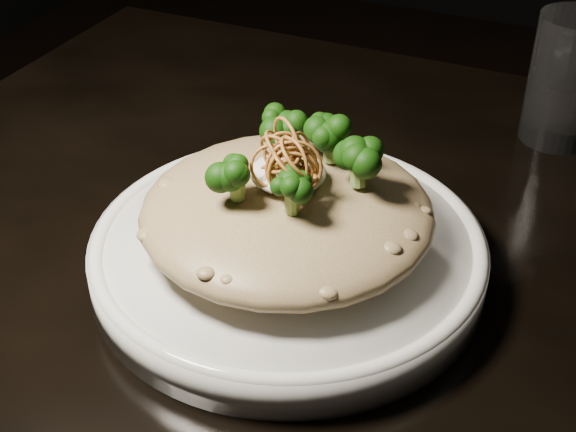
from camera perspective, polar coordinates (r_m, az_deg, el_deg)
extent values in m
cube|color=black|center=(0.69, 8.73, -4.56)|extent=(1.10, 0.80, 0.04)
cylinder|color=black|center=(1.32, -8.57, -3.20)|extent=(0.05, 0.05, 0.71)
cylinder|color=white|center=(0.65, 0.00, -2.77)|extent=(0.32, 0.32, 0.03)
ellipsoid|color=brown|center=(0.63, -0.08, 0.33)|extent=(0.23, 0.23, 0.05)
ellipsoid|color=white|center=(0.61, 0.01, 3.10)|extent=(0.06, 0.06, 0.02)
cylinder|color=silver|center=(0.86, 19.21, 9.16)|extent=(0.10, 0.10, 0.13)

